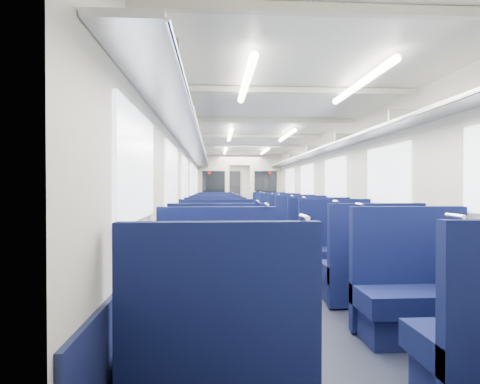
{
  "coord_description": "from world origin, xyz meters",
  "views": [
    {
      "loc": [
        -0.85,
        -10.38,
        1.27
      ],
      "look_at": [
        -0.11,
        1.51,
        1.12
      ],
      "focal_mm": 30.69,
      "sensor_mm": 36.0,
      "label": 1
    }
  ],
  "objects_px": {
    "seat_2": "(217,299)",
    "seat_7": "(337,254)",
    "end_door": "(232,192)",
    "seat_14": "(215,224)",
    "seat_3": "(415,297)",
    "seat_18": "(215,217)",
    "seat_13": "(290,228)",
    "seat_0": "(218,361)",
    "seat_11": "(302,235)",
    "bulkhead": "(240,188)",
    "seat_12": "(215,229)",
    "seat_4": "(216,273)",
    "seat_6": "(216,255)",
    "seat_15": "(281,223)",
    "seat_8": "(216,242)",
    "seat_5": "(371,273)",
    "seat_10": "(216,235)",
    "seat_9": "(316,243)",
    "seat_17": "(275,220)",
    "seat_19": "(270,217)",
    "seat_16": "(215,220)"
  },
  "relations": [
    {
      "from": "seat_10",
      "to": "seat_19",
      "type": "xyz_separation_m",
      "value": [
        1.66,
        4.6,
        0.0
      ]
    },
    {
      "from": "seat_0",
      "to": "seat_8",
      "type": "relative_size",
      "value": 1.0
    },
    {
      "from": "seat_6",
      "to": "seat_12",
      "type": "xyz_separation_m",
      "value": [
        0.0,
        3.49,
        0.0
      ]
    },
    {
      "from": "seat_3",
      "to": "seat_10",
      "type": "bearing_deg",
      "value": 110.34
    },
    {
      "from": "seat_19",
      "to": "seat_10",
      "type": "bearing_deg",
      "value": -109.83
    },
    {
      "from": "seat_7",
      "to": "seat_2",
      "type": "bearing_deg",
      "value": -127.7
    },
    {
      "from": "seat_8",
      "to": "seat_5",
      "type": "bearing_deg",
      "value": -56.24
    },
    {
      "from": "seat_8",
      "to": "seat_13",
      "type": "height_order",
      "value": "same"
    },
    {
      "from": "seat_11",
      "to": "seat_13",
      "type": "distance_m",
      "value": 1.21
    },
    {
      "from": "seat_9",
      "to": "seat_17",
      "type": "distance_m",
      "value": 4.56
    },
    {
      "from": "seat_8",
      "to": "seat_11",
      "type": "distance_m",
      "value": 1.93
    },
    {
      "from": "seat_12",
      "to": "seat_2",
      "type": "bearing_deg",
      "value": -90.0
    },
    {
      "from": "seat_11",
      "to": "seat_19",
      "type": "distance_m",
      "value": 4.64
    },
    {
      "from": "seat_3",
      "to": "end_door",
      "type": "bearing_deg",
      "value": 92.97
    },
    {
      "from": "seat_12",
      "to": "seat_3",
      "type": "bearing_deg",
      "value": -73.78
    },
    {
      "from": "seat_3",
      "to": "seat_6",
      "type": "relative_size",
      "value": 1.0
    },
    {
      "from": "seat_10",
      "to": "seat_14",
      "type": "distance_m",
      "value": 2.25
    },
    {
      "from": "end_door",
      "to": "seat_14",
      "type": "xyz_separation_m",
      "value": [
        -0.83,
        -9.27,
        -0.65
      ]
    },
    {
      "from": "bulkhead",
      "to": "seat_17",
      "type": "height_order",
      "value": "bulkhead"
    },
    {
      "from": "seat_11",
      "to": "seat_12",
      "type": "height_order",
      "value": "same"
    },
    {
      "from": "seat_6",
      "to": "seat_17",
      "type": "height_order",
      "value": "same"
    },
    {
      "from": "seat_15",
      "to": "seat_19",
      "type": "bearing_deg",
      "value": 90.0
    },
    {
      "from": "end_door",
      "to": "seat_10",
      "type": "xyz_separation_m",
      "value": [
        -0.83,
        -11.52,
        -0.65
      ]
    },
    {
      "from": "seat_4",
      "to": "seat_17",
      "type": "relative_size",
      "value": 1.0
    },
    {
      "from": "seat_2",
      "to": "seat_11",
      "type": "height_order",
      "value": "same"
    },
    {
      "from": "seat_0",
      "to": "seat_11",
      "type": "xyz_separation_m",
      "value": [
        1.66,
        5.59,
        0.0
      ]
    },
    {
      "from": "seat_2",
      "to": "bulkhead",
      "type": "bearing_deg",
      "value": 85.46
    },
    {
      "from": "seat_19",
      "to": "seat_16",
      "type": "bearing_deg",
      "value": -146.65
    },
    {
      "from": "seat_10",
      "to": "seat_0",
      "type": "bearing_deg",
      "value": -90.0
    },
    {
      "from": "seat_8",
      "to": "seat_13",
      "type": "bearing_deg",
      "value": 52.82
    },
    {
      "from": "seat_3",
      "to": "seat_18",
      "type": "height_order",
      "value": "same"
    },
    {
      "from": "seat_4",
      "to": "end_door",
      "type": "bearing_deg",
      "value": 86.82
    },
    {
      "from": "seat_12",
      "to": "seat_8",
      "type": "bearing_deg",
      "value": -90.0
    },
    {
      "from": "seat_0",
      "to": "seat_12",
      "type": "xyz_separation_m",
      "value": [
        0.0,
        6.86,
        0.0
      ]
    },
    {
      "from": "seat_13",
      "to": "seat_18",
      "type": "relative_size",
      "value": 1.0
    },
    {
      "from": "seat_2",
      "to": "seat_7",
      "type": "xyz_separation_m",
      "value": [
        1.66,
        2.15,
        0.0
      ]
    },
    {
      "from": "seat_2",
      "to": "seat_4",
      "type": "height_order",
      "value": "same"
    },
    {
      "from": "seat_6",
      "to": "seat_15",
      "type": "bearing_deg",
      "value": 70.49
    },
    {
      "from": "seat_10",
      "to": "end_door",
      "type": "bearing_deg",
      "value": 85.88
    },
    {
      "from": "bulkhead",
      "to": "seat_12",
      "type": "bearing_deg",
      "value": -99.84
    },
    {
      "from": "seat_5",
      "to": "seat_16",
      "type": "relative_size",
      "value": 1.0
    },
    {
      "from": "seat_10",
      "to": "seat_13",
      "type": "distance_m",
      "value": 2.03
    },
    {
      "from": "seat_5",
      "to": "seat_18",
      "type": "distance_m",
      "value": 8.34
    },
    {
      "from": "seat_5",
      "to": "seat_12",
      "type": "height_order",
      "value": "same"
    },
    {
      "from": "end_door",
      "to": "seat_13",
      "type": "height_order",
      "value": "end_door"
    },
    {
      "from": "seat_6",
      "to": "seat_19",
      "type": "distance_m",
      "value": 7.06
    },
    {
      "from": "bulkhead",
      "to": "seat_12",
      "type": "xyz_separation_m",
      "value": [
        -0.83,
        -4.79,
        -0.88
      ]
    },
    {
      "from": "seat_3",
      "to": "seat_6",
      "type": "xyz_separation_m",
      "value": [
        -1.66,
        2.22,
        0.0
      ]
    },
    {
      "from": "seat_10",
      "to": "seat_12",
      "type": "relative_size",
      "value": 1.0
    },
    {
      "from": "seat_9",
      "to": "seat_15",
      "type": "distance_m",
      "value": 3.55
    }
  ]
}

